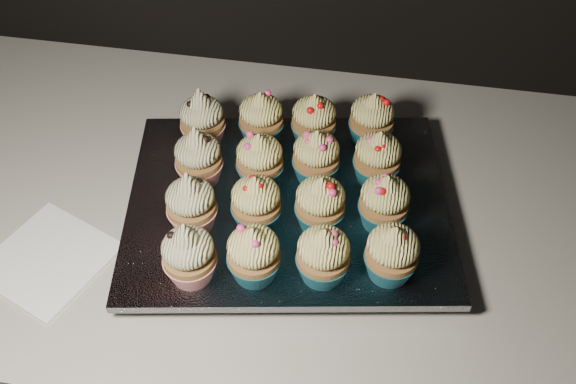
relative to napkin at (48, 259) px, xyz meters
name	(u,v)px	position (x,y,z in m)	size (l,w,h in m)	color
cabinet	(310,365)	(0.33, 0.15, -0.47)	(2.40, 0.60, 0.86)	black
worktop	(318,213)	(0.33, 0.15, -0.02)	(2.44, 0.64, 0.04)	beige
napkin	(48,259)	(0.00, 0.00, 0.00)	(0.14, 0.14, 0.00)	white
baking_tray	(288,212)	(0.29, 0.12, 0.01)	(0.39, 0.29, 0.02)	black
foil_lining	(288,203)	(0.29, 0.12, 0.03)	(0.42, 0.33, 0.01)	silver
cupcake_0	(189,254)	(0.20, -0.01, 0.07)	(0.06, 0.06, 0.10)	red
cupcake_1	(254,254)	(0.27, 0.00, 0.07)	(0.06, 0.06, 0.08)	#175C70
cupcake_2	(323,255)	(0.35, 0.01, 0.07)	(0.06, 0.06, 0.08)	#175C70
cupcake_3	(392,253)	(0.43, 0.03, 0.07)	(0.06, 0.06, 0.08)	#175C70
cupcake_4	(191,203)	(0.18, 0.06, 0.07)	(0.06, 0.06, 0.10)	red
cupcake_5	(256,203)	(0.26, 0.08, 0.07)	(0.06, 0.06, 0.08)	#175C70
cupcake_6	(320,204)	(0.33, 0.09, 0.07)	(0.06, 0.06, 0.08)	#175C70
cupcake_7	(384,202)	(0.41, 0.11, 0.07)	(0.06, 0.06, 0.08)	#175C70
cupcake_8	(198,157)	(0.17, 0.14, 0.07)	(0.06, 0.06, 0.10)	red
cupcake_9	(260,160)	(0.25, 0.15, 0.07)	(0.06, 0.06, 0.08)	#175C70
cupcake_10	(316,157)	(0.32, 0.17, 0.07)	(0.06, 0.06, 0.08)	#175C70
cupcake_11	(377,158)	(0.40, 0.18, 0.07)	(0.06, 0.06, 0.08)	#175C70
cupcake_12	(202,119)	(0.15, 0.22, 0.07)	(0.06, 0.06, 0.10)	red
cupcake_13	(261,119)	(0.23, 0.23, 0.07)	(0.06, 0.06, 0.08)	#175C70
cupcake_14	(314,121)	(0.30, 0.24, 0.07)	(0.06, 0.06, 0.08)	#175C70
cupcake_15	(372,120)	(0.38, 0.26, 0.07)	(0.06, 0.06, 0.08)	#175C70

